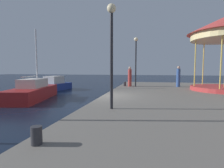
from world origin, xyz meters
TOP-DOWN VIEW (x-y plane):
  - ground_plane at (0.00, 0.00)m, footprint 120.00×120.00m
  - quay_dock at (6.04, 0.00)m, footprint 12.08×23.37m
  - sailboat_red at (-6.23, 1.83)m, footprint 3.25×6.17m
  - motorboat_blue at (-7.92, 7.96)m, footprint 2.66×4.67m
  - lamp_post_near_edge at (1.29, -3.51)m, footprint 0.36×0.36m
  - lamp_post_mid_promenade at (1.58, 5.84)m, footprint 0.36×0.36m
  - bollard_center at (0.54, 6.13)m, footprint 0.24×0.24m
  - bollard_north at (0.41, -7.20)m, footprint 0.24×0.24m
  - person_far_corner at (1.04, 5.91)m, footprint 0.34×0.34m
  - person_mid_promenade at (5.39, 6.44)m, footprint 0.34×0.34m

SIDE VIEW (x-z plane):
  - ground_plane at x=0.00m, z-range 0.00..0.00m
  - quay_dock at x=6.04m, z-range 0.00..0.80m
  - motorboat_blue at x=-7.92m, z-range -0.21..1.38m
  - sailboat_red at x=-6.23m, z-range -2.20..3.48m
  - bollard_center at x=0.54m, z-range 0.80..1.20m
  - bollard_north at x=0.41m, z-range 0.80..1.20m
  - person_far_corner at x=1.04m, z-range 0.74..2.57m
  - person_mid_promenade at x=5.39m, z-range 0.74..2.62m
  - lamp_post_near_edge at x=1.29m, z-range 1.58..5.75m
  - lamp_post_mid_promenade at x=1.58m, z-range 1.60..6.07m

